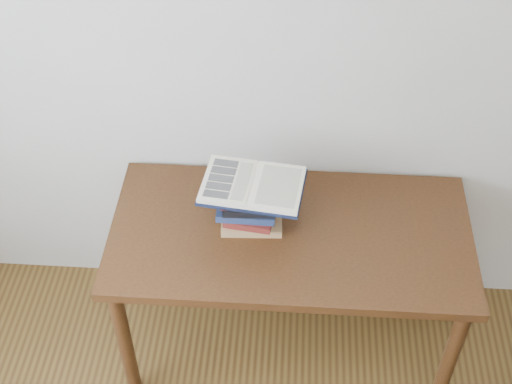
{
  "coord_description": "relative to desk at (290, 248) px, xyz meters",
  "views": [
    {
      "loc": [
        0.06,
        -0.47,
        2.8
      ],
      "look_at": [
        -0.06,
        1.36,
        0.98
      ],
      "focal_mm": 50.0,
      "sensor_mm": 36.0,
      "label": 1
    }
  ],
  "objects": [
    {
      "name": "desk",
      "position": [
        0.0,
        0.0,
        0.0
      ],
      "size": [
        1.4,
        0.7,
        0.75
      ],
      "color": "#412710",
      "rests_on": "ground"
    },
    {
      "name": "book_stack",
      "position": [
        -0.16,
        0.04,
        0.19
      ],
      "size": [
        0.25,
        0.2,
        0.19
      ],
      "color": "#9C8C50",
      "rests_on": "desk"
    },
    {
      "name": "open_book",
      "position": [
        -0.15,
        0.04,
        0.3
      ],
      "size": [
        0.41,
        0.31,
        0.03
      ],
      "rotation": [
        0.0,
        0.0,
        -0.12
      ],
      "color": "black",
      "rests_on": "book_stack"
    }
  ]
}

